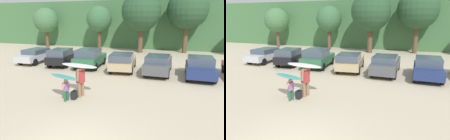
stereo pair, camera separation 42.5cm
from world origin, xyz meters
The scene contains 16 objects.
hillside_ridge centered at (0.00, 30.19, 3.42)m, with size 108.00×12.00×6.84m, color #427042.
tree_far_left centered at (-15.98, 21.91, 3.98)m, with size 3.63×3.63×5.84m.
tree_right centered at (-7.53, 22.00, 4.17)m, with size 3.49×3.49×5.96m.
tree_far_right centered at (-1.57, 21.00, 5.08)m, with size 4.88×4.88×7.56m.
tree_center_left centered at (3.85, 22.42, 5.34)m, with size 4.92×4.92×7.84m.
parked_car_silver centered at (-10.16, 11.67, 0.74)m, with size 1.86×4.46×1.37m.
parked_car_black centered at (-7.07, 11.33, 0.83)m, with size 2.28×4.50×1.57m.
parked_car_forest_green centered at (-4.28, 11.21, 0.87)m, with size 2.25×4.17×1.68m.
parked_car_tan centered at (-1.18, 10.90, 0.82)m, with size 2.35×4.45×1.54m.
parked_car_dark_gray centered at (1.72, 10.88, 0.80)m, with size 1.91×4.68×1.54m.
parked_car_navy centered at (4.73, 10.66, 0.79)m, with size 1.97×4.21×1.52m.
person_adult centered at (-1.85, 4.43, 0.95)m, with size 0.39×0.75×1.69m.
person_child centered at (-2.31, 3.61, 0.67)m, with size 0.27×0.60×1.18m.
surfboard_white centered at (-2.00, 4.57, 1.73)m, with size 2.43×1.11×0.11m.
surfboard_teal centered at (-2.36, 3.56, 1.32)m, with size 2.10×1.28×0.10m.
backpack_dropped centered at (-2.03, 3.95, 0.22)m, with size 0.24×0.34×0.45m.
Camera 2 is at (3.54, -5.36, 4.21)m, focal length 33.49 mm.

